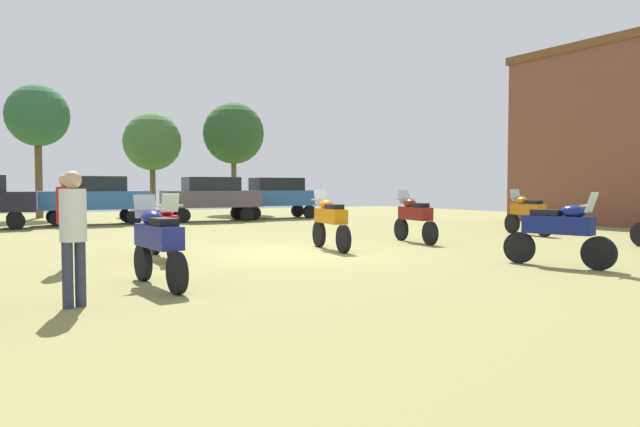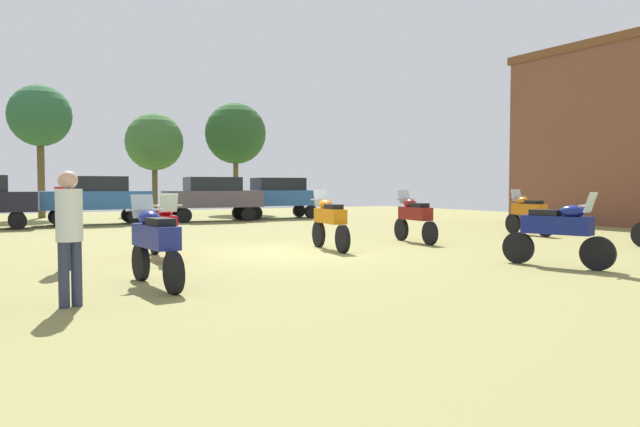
# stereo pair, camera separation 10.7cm
# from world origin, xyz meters

# --- Properties ---
(ground_plane) EXTENTS (44.00, 52.00, 0.02)m
(ground_plane) POSITION_xyz_m (0.00, 0.00, 0.01)
(ground_plane) COLOR olive
(motorcycle_1) EXTENTS (0.68, 2.25, 1.51)m
(motorcycle_1) POSITION_xyz_m (1.07, 0.13, 0.76)
(motorcycle_1) COLOR black
(motorcycle_1) RESTS_ON ground
(motorcycle_3) EXTENTS (0.83, 2.17, 1.49)m
(motorcycle_3) POSITION_xyz_m (3.30, -4.90, 0.75)
(motorcycle_3) COLOR black
(motorcycle_3) RESTS_ON ground
(motorcycle_9) EXTENTS (0.68, 2.20, 1.49)m
(motorcycle_9) POSITION_xyz_m (9.04, 0.74, 0.75)
(motorcycle_9) COLOR black
(motorcycle_9) RESTS_ON ground
(motorcycle_10) EXTENTS (0.62, 2.26, 1.44)m
(motorcycle_10) POSITION_xyz_m (-3.04, 0.50, 0.73)
(motorcycle_10) COLOR black
(motorcycle_10) RESTS_ON ground
(motorcycle_11) EXTENTS (0.65, 2.18, 1.48)m
(motorcycle_11) POSITION_xyz_m (4.14, 0.55, 0.75)
(motorcycle_11) COLOR black
(motorcycle_11) RESTS_ON ground
(motorcycle_12) EXTENTS (0.62, 2.18, 1.46)m
(motorcycle_12) POSITION_xyz_m (-4.19, -3.19, 0.74)
(motorcycle_12) COLOR black
(motorcycle_12) RESTS_ON ground
(car_1) EXTENTS (4.44, 2.17, 2.00)m
(car_1) POSITION_xyz_m (2.83, 13.30, 1.19)
(car_1) COLOR black
(car_1) RESTS_ON ground
(car_4) EXTENTS (4.35, 1.92, 2.00)m
(car_4) POSITION_xyz_m (-2.20, 13.47, 1.19)
(car_4) COLOR black
(car_4) RESTS_ON ground
(car_5) EXTENTS (4.41, 2.09, 2.00)m
(car_5) POSITION_xyz_m (6.46, 13.92, 1.19)
(car_5) COLOR black
(car_5) RESTS_ON ground
(person_1) EXTENTS (0.39, 0.39, 1.83)m
(person_1) POSITION_xyz_m (-5.17, -0.42, 1.10)
(person_1) COLOR navy
(person_1) RESTS_ON ground
(person_2) EXTENTS (0.42, 0.42, 1.80)m
(person_2) POSITION_xyz_m (-5.60, -4.24, 1.08)
(person_2) COLOR #2D334B
(person_2) RESTS_ON ground
(tree_1) EXTENTS (3.06, 3.06, 6.64)m
(tree_1) POSITION_xyz_m (-3.60, 20.29, 5.08)
(tree_1) COLOR brown
(tree_1) RESTS_ON ground
(tree_2) EXTENTS (3.19, 3.19, 5.66)m
(tree_2) POSITION_xyz_m (2.25, 20.93, 4.06)
(tree_2) COLOR brown
(tree_2) RESTS_ON ground
(tree_4) EXTENTS (3.55, 3.55, 6.45)m
(tree_4) POSITION_xyz_m (6.81, 20.22, 4.67)
(tree_4) COLOR brown
(tree_4) RESTS_ON ground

